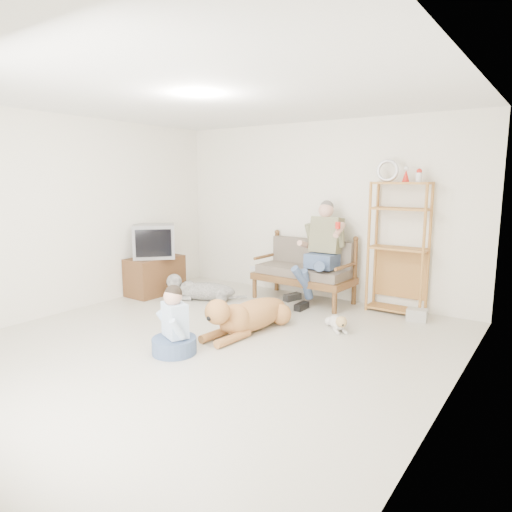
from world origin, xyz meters
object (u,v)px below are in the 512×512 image
Objects in this scene: tv_stand at (155,275)px; golden_retriever at (247,315)px; loveseat at (305,269)px; etagere at (398,247)px.

tv_stand reaches higher than golden_retriever.
loveseat is 0.90× the size of golden_retriever.
etagere reaches higher than loveseat.
tv_stand is (-2.19, -1.04, -0.19)m from loveseat.
golden_retriever is at bearing -14.16° from tv_stand.
golden_retriever is at bearing -123.15° from etagere.
golden_retriever is (2.33, -0.68, -0.09)m from tv_stand.
etagere is at bearing 20.50° from tv_stand.
etagere is at bearing 8.89° from loveseat.
etagere is 3.79m from tv_stand.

